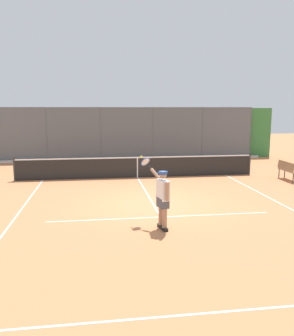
% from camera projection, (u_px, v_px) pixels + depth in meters
% --- Properties ---
extents(ground_plane, '(60.00, 60.00, 0.00)m').
position_uv_depth(ground_plane, '(153.00, 204.00, 11.88)').
color(ground_plane, '#C67A4C').
extents(court_line_markings, '(8.58, 11.09, 0.01)m').
position_uv_depth(court_line_markings, '(163.00, 220.00, 10.16)').
color(court_line_markings, white).
rests_on(court_line_markings, ground).
extents(fence_backdrop, '(18.95, 1.37, 3.24)m').
position_uv_depth(fence_backdrop, '(126.00, 134.00, 22.16)').
color(fence_backdrop, '#565B60').
rests_on(fence_backdrop, ground).
extents(tennis_net, '(11.03, 0.09, 1.07)m').
position_uv_depth(tennis_net, '(137.00, 167.00, 16.28)').
color(tennis_net, '#2D2D2D').
rests_on(tennis_net, ground).
extents(tennis_player, '(0.68, 1.26, 1.87)m').
position_uv_depth(tennis_player, '(162.00, 196.00, 9.26)').
color(tennis_player, black).
rests_on(tennis_player, ground).
extents(tennis_ball_by_sideline, '(0.07, 0.07, 0.07)m').
position_uv_depth(tennis_ball_by_sideline, '(164.00, 178.00, 16.04)').
color(tennis_ball_by_sideline, '#CCDB33').
rests_on(tennis_ball_by_sideline, ground).
extents(courtside_bench, '(0.40, 1.30, 0.84)m').
position_uv_depth(courtside_bench, '(288.00, 169.00, 15.65)').
color(courtside_bench, '#93704C').
rests_on(courtside_bench, ground).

